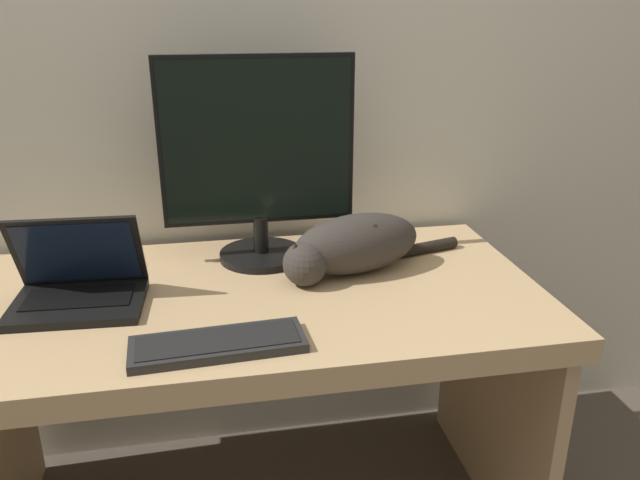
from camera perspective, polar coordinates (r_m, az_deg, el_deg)
The scene contains 6 objects.
wall_back at distance 1.81m, azimuth -8.17°, elevation 18.12°, with size 6.40×0.06×2.60m.
desk at distance 1.61m, azimuth -6.03°, elevation -9.61°, with size 1.42×0.73×0.72m.
monitor at distance 1.64m, azimuth -5.66°, elevation 7.25°, with size 0.51×0.23×0.54m.
laptop at distance 1.55m, azimuth -21.24°, elevation -4.03°, with size 0.30×0.23×0.21m.
external_keyboard at distance 1.30m, azimuth -9.31°, elevation -9.37°, with size 0.36×0.14×0.02m.
cat at distance 1.61m, azimuth 2.97°, elevation -0.40°, with size 0.52×0.25×0.15m.
Camera 1 is at (-0.09, -1.02, 1.38)m, focal length 35.00 mm.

